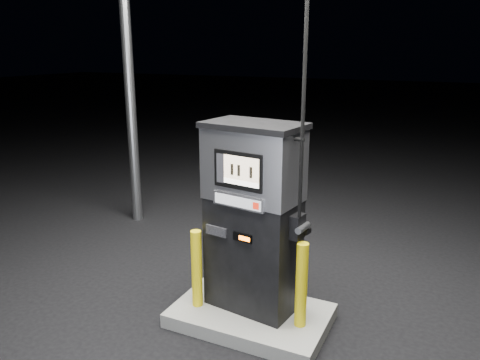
% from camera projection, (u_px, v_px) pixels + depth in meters
% --- Properties ---
extents(ground, '(80.00, 80.00, 0.00)m').
position_uv_depth(ground, '(251.00, 322.00, 4.95)').
color(ground, black).
rests_on(ground, ground).
extents(pump_island, '(1.60, 1.00, 0.15)m').
position_uv_depth(pump_island, '(251.00, 315.00, 4.93)').
color(pump_island, slate).
rests_on(pump_island, ground).
extents(fuel_dispenser, '(1.11, 0.71, 4.06)m').
position_uv_depth(fuel_dispenser, '(254.00, 216.00, 4.73)').
color(fuel_dispenser, black).
rests_on(fuel_dispenser, pump_island).
extents(bollard_left, '(0.12, 0.12, 0.84)m').
position_uv_depth(bollard_left, '(197.00, 269.00, 4.88)').
color(bollard_left, yellow).
rests_on(bollard_left, pump_island).
extents(bollard_right, '(0.15, 0.15, 0.87)m').
position_uv_depth(bollard_right, '(301.00, 285.00, 4.52)').
color(bollard_right, yellow).
rests_on(bollard_right, pump_island).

